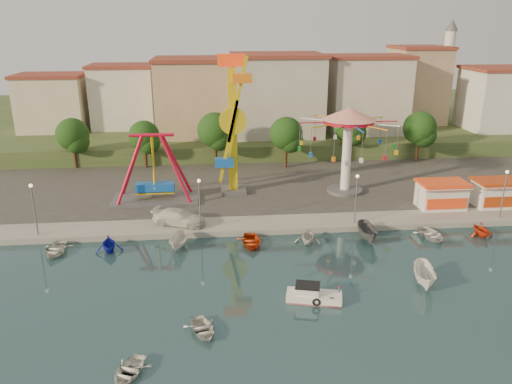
{
  "coord_description": "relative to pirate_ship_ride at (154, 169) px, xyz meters",
  "views": [
    {
      "loc": [
        -6.86,
        -34.08,
        20.62
      ],
      "look_at": [
        -2.25,
        14.0,
        4.0
      ],
      "focal_mm": 35.0,
      "sensor_mm": 36.0,
      "label": 1
    }
  ],
  "objects": [
    {
      "name": "pirate_ship_ride",
      "position": [
        0.0,
        0.0,
        0.0
      ],
      "size": [
        10.0,
        5.0,
        8.0
      ],
      "color": "#59595E",
      "rests_on": "quay_deck"
    },
    {
      "name": "asphalt_pad",
      "position": [
        13.34,
        7.9,
        -3.79
      ],
      "size": [
        90.0,
        28.0,
        0.01
      ],
      "primitive_type": "cube",
      "color": "#4C4944",
      "rests_on": "quay_deck"
    },
    {
      "name": "rowboat_b",
      "position": [
        1.09,
        -30.24,
        -4.08
      ],
      "size": [
        3.17,
        3.66,
        0.63
      ],
      "primitive_type": "imported",
      "rotation": [
        0.0,
        0.0,
        -0.38
      ],
      "color": "white",
      "rests_on": "ground"
    },
    {
      "name": "hill_terrace",
      "position": [
        13.34,
        44.9,
        -2.89
      ],
      "size": [
        200.0,
        60.0,
        3.0
      ],
      "primitive_type": "cube",
      "color": "#384C26",
      "rests_on": "ground"
    },
    {
      "name": "tree_3",
      "position": [
        17.34,
        12.26,
        1.16
      ],
      "size": [
        4.68,
        4.68,
        7.32
      ],
      "color": "#382314",
      "rests_on": "quay_deck"
    },
    {
      "name": "moored_boat_3",
      "position": [
        10.21,
        -12.3,
        -4.0
      ],
      "size": [
        2.71,
        3.8,
        0.79
      ],
      "primitive_type": "imported",
      "rotation": [
        0.0,
        0.0,
        0.0
      ],
      "color": "red",
      "rests_on": "ground"
    },
    {
      "name": "building_4",
      "position": [
        32.41,
        30.1,
        3.22
      ],
      "size": [
        10.75,
        9.23,
        9.24
      ],
      "primitive_type": "cube",
      "color": "beige",
      "rests_on": "hill_terrace"
    },
    {
      "name": "rowboat_a",
      "position": [
        5.61,
        -26.25,
        -4.07
      ],
      "size": [
        3.12,
        3.69,
        0.65
      ],
      "primitive_type": "imported",
      "rotation": [
        0.0,
        0.0,
        0.32
      ],
      "color": "silver",
      "rests_on": "ground"
    },
    {
      "name": "kamikaze_tower",
      "position": [
        9.39,
        1.71,
        4.2
      ],
      "size": [
        3.8,
        3.1,
        16.5
      ],
      "color": "#59595E",
      "rests_on": "quay_deck"
    },
    {
      "name": "moored_boat_2",
      "position": [
        3.3,
        -12.3,
        -3.7
      ],
      "size": [
        2.17,
        3.8,
        1.38
      ],
      "primitive_type": "imported",
      "rotation": [
        0.0,
        0.0,
        -0.24
      ],
      "color": "beige",
      "rests_on": "ground"
    },
    {
      "name": "moored_boat_5",
      "position": [
        21.76,
        -12.3,
        -3.57
      ],
      "size": [
        1.79,
        4.31,
        1.64
      ],
      "primitive_type": "imported",
      "rotation": [
        0.0,
        0.0,
        -0.05
      ],
      "color": "#515156",
      "rests_on": "ground"
    },
    {
      "name": "lamp_post_2",
      "position": [
        21.34,
        -9.1,
        -1.29
      ],
      "size": [
        0.14,
        0.14,
        5.0
      ],
      "primitive_type": "cylinder",
      "color": "#59595E",
      "rests_on": "quay_deck"
    },
    {
      "name": "ground",
      "position": [
        13.34,
        -22.1,
        -4.39
      ],
      "size": [
        200.0,
        200.0,
        0.0
      ],
      "primitive_type": "plane",
      "color": "#122D32",
      "rests_on": "ground"
    },
    {
      "name": "building_5",
      "position": [
        45.71,
        28.23,
        4.21
      ],
      "size": [
        12.77,
        10.96,
        11.21
      ],
      "primitive_type": "cube",
      "color": "tan",
      "rests_on": "hill_terrace"
    },
    {
      "name": "moored_boat_1",
      "position": [
        -3.25,
        -12.3,
        -3.62
      ],
      "size": [
        3.13,
        3.44,
        1.55
      ],
      "primitive_type": "imported",
      "rotation": [
        0.0,
        0.0,
        0.22
      ],
      "color": "#1319A9",
      "rests_on": "ground"
    },
    {
      "name": "building_0",
      "position": [
        -20.03,
        23.96,
        4.54
      ],
      "size": [
        9.26,
        9.53,
        11.87
      ],
      "primitive_type": "cube",
      "color": "beige",
      "rests_on": "hill_terrace"
    },
    {
      "name": "building_1",
      "position": [
        -7.99,
        29.28,
        2.92
      ],
      "size": [
        12.33,
        9.01,
        8.63
      ],
      "primitive_type": "cube",
      "color": "silver",
      "rests_on": "hill_terrace"
    },
    {
      "name": "lamp_post_3",
      "position": [
        37.34,
        -9.1,
        -1.29
      ],
      "size": [
        0.14,
        0.14,
        5.0
      ],
      "primitive_type": "cylinder",
      "color": "#59595E",
      "rests_on": "quay_deck"
    },
    {
      "name": "lamp_post_0",
      "position": [
        -10.66,
        -9.1,
        -1.29
      ],
      "size": [
        0.14,
        0.14,
        5.0
      ],
      "primitive_type": "cylinder",
      "color": "#59595E",
      "rests_on": "quay_deck"
    },
    {
      "name": "tree_2",
      "position": [
        7.34,
        13.71,
        1.52
      ],
      "size": [
        5.02,
        5.02,
        7.85
      ],
      "color": "#382314",
      "rests_on": "quay_deck"
    },
    {
      "name": "quay_deck",
      "position": [
        13.34,
        39.9,
        -4.09
      ],
      "size": [
        200.0,
        100.0,
        0.6
      ],
      "primitive_type": "cube",
      "color": "#9E998E",
      "rests_on": "ground"
    },
    {
      "name": "booth_left",
      "position": [
        32.25,
        -5.61,
        -2.23
      ],
      "size": [
        5.4,
        3.78,
        3.08
      ],
      "color": "white",
      "rests_on": "quay_deck"
    },
    {
      "name": "skiff",
      "position": [
        23.73,
        -21.29,
        -3.57
      ],
      "size": [
        2.65,
        4.54,
        1.65
      ],
      "primitive_type": "imported",
      "rotation": [
        0.0,
        0.0,
        -0.26
      ],
      "color": "white",
      "rests_on": "ground"
    },
    {
      "name": "moored_boat_7",
      "position": [
        33.54,
        -12.3,
        -3.67
      ],
      "size": [
        2.66,
        2.99,
        1.44
      ],
      "primitive_type": "imported",
      "rotation": [
        0.0,
        0.0,
        0.11
      ],
      "color": "red",
      "rests_on": "ground"
    },
    {
      "name": "booth_mid",
      "position": [
        38.82,
        -5.61,
        -2.23
      ],
      "size": [
        5.4,
        3.78,
        3.08
      ],
      "color": "white",
      "rests_on": "quay_deck"
    },
    {
      "name": "tree_4",
      "position": [
        27.34,
        15.25,
        1.35
      ],
      "size": [
        4.86,
        4.86,
        7.6
      ],
      "color": "#382314",
      "rests_on": "quay_deck"
    },
    {
      "name": "building_3",
      "position": [
        18.95,
        26.7,
        3.2
      ],
      "size": [
        12.59,
        10.5,
        9.2
      ],
      "primitive_type": "cube",
      "color": "beige",
      "rests_on": "hill_terrace"
    },
    {
      "name": "building_6",
      "position": [
        57.49,
        26.67,
        4.78
      ],
      "size": [
        8.23,
        8.98,
        12.36
      ],
      "primitive_type": "cube",
      "color": "silver",
      "rests_on": "hill_terrace"
    },
    {
      "name": "wave_swinger",
      "position": [
        22.94,
        0.82,
        3.8
      ],
      "size": [
        11.6,
        11.6,
        10.4
      ],
      "color": "#59595E",
      "rests_on": "quay_deck"
    },
    {
      "name": "moored_boat_6",
      "position": [
        28.34,
        -12.3,
        -4.01
      ],
      "size": [
        3.09,
        4.0,
        0.76
      ],
      "primitive_type": "imported",
      "rotation": [
        0.0,
        0.0,
        0.13
      ],
      "color": "silver",
      "rests_on": "ground"
    },
    {
      "name": "tree_5",
      "position": [
        37.34,
        13.44,
        1.31
      ],
      "size": [
        4.83,
        4.83,
        7.54
      ],
      "color": "#382314",
      "rests_on": "quay_deck"
    },
    {
      "name": "moored_boat_0",
      "position": [
        -8.17,
        -12.3,
        -4.01
      ],
      "size": [
        2.72,
        3.74,
        0.76
      ],
      "primitive_type": "imported",
      "rotation": [
        0.0,
        0.0,
        -0.03
      ],
      "color": "silver",
      "rests_on": "ground"
    },
    {
      "name": "moored_boat_4",
      "position": [
        15.79,
        -12.3,
        -3.6
      ],
      "size": [
        3.28,
        3.57,
        1.58
      ],
      "primitive_type": "imported",
      "rotation": [
        0.0,
        0.0,
        -0.27
      ],
      "color": "silver",
      "rests_on": "ground"
    },
    {
      "name": "tree_1",
      "position": [
        -2.66,
        14.14,
        0.81
      ],
      "size": [
        4.35,
        4.35,
        6.8
      ],
      "color": "#382314",
      "rests_on": "quay_deck"
    },
    {
      "name": "tree_0",
      "position": [
        -12.66,
        14.88,
        1.08
      ],
      "size": [
        4.6,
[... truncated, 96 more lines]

